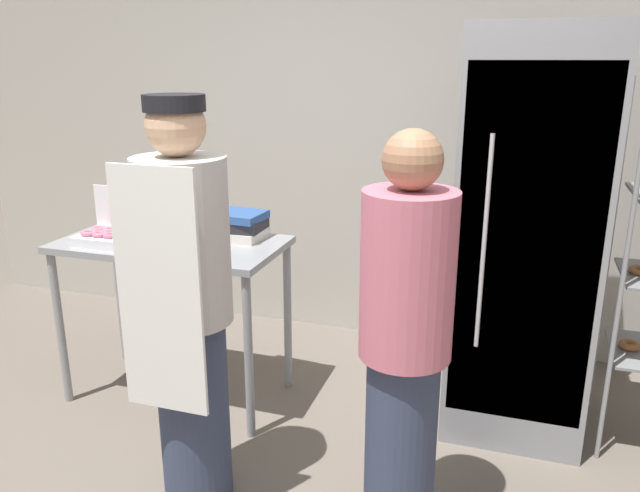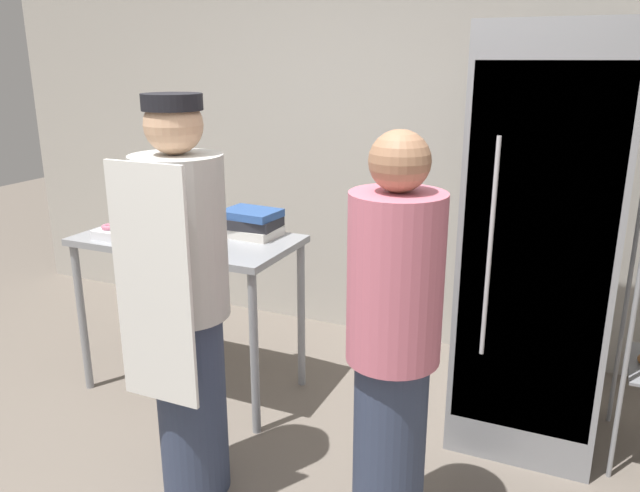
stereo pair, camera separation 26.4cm
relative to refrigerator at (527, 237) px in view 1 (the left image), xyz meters
The scene contains 8 objects.
back_wall 1.33m from the refrigerator, 135.05° to the left, with size 6.40×0.12×3.04m, color #B7B2A8.
refrigerator is the anchor object (origin of this frame).
prep_counter 1.83m from the refrigerator, 169.30° to the right, with size 1.19×0.61×0.90m.
donut_box 2.14m from the refrigerator, 167.53° to the right, with size 0.28×0.24×0.28m.
blender_pitcher 1.84m from the refrigerator, behind, with size 0.11×0.11×0.26m.
binder_stack 1.49m from the refrigerator, behind, with size 0.31×0.24×0.15m.
person_baker 1.68m from the refrigerator, 139.53° to the right, with size 0.36×0.38×1.71m.
person_customer 1.11m from the refrigerator, 111.67° to the right, with size 0.34×0.34×1.61m.
Camera 1 is at (0.81, -1.63, 1.83)m, focal length 35.00 mm.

